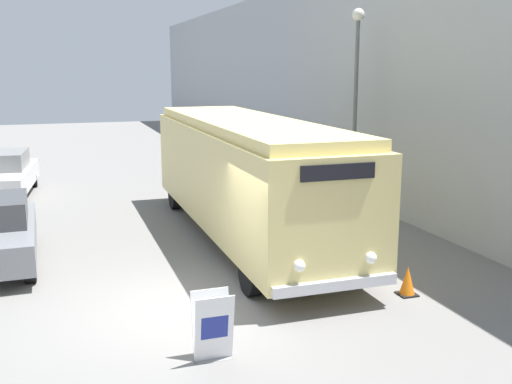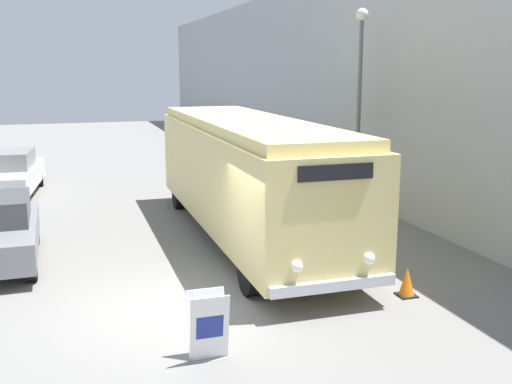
{
  "view_description": "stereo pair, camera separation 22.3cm",
  "coord_description": "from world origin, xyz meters",
  "px_view_note": "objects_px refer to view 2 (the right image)",
  "views": [
    {
      "loc": [
        -2.05,
        -10.33,
        4.39
      ],
      "look_at": [
        1.94,
        1.49,
        1.79
      ],
      "focal_mm": 42.0,
      "sensor_mm": 36.0,
      "label": 1
    },
    {
      "loc": [
        -1.83,
        -10.4,
        4.39
      ],
      "look_at": [
        1.94,
        1.49,
        1.79
      ],
      "focal_mm": 42.0,
      "sensor_mm": 36.0,
      "label": 2
    }
  ],
  "objects_px": {
    "sign_board": "(208,327)",
    "parked_car_mid": "(7,174)",
    "vintage_bus": "(247,172)",
    "streetlamp": "(360,82)",
    "traffic_cone": "(407,282)"
  },
  "relations": [
    {
      "from": "vintage_bus",
      "to": "streetlamp",
      "type": "relative_size",
      "value": 1.76
    },
    {
      "from": "sign_board",
      "to": "parked_car_mid",
      "type": "xyz_separation_m",
      "value": [
        -3.94,
        13.74,
        0.26
      ]
    },
    {
      "from": "sign_board",
      "to": "streetlamp",
      "type": "xyz_separation_m",
      "value": [
        6.52,
        7.95,
        3.45
      ]
    },
    {
      "from": "vintage_bus",
      "to": "traffic_cone",
      "type": "bearing_deg",
      "value": -69.83
    },
    {
      "from": "sign_board",
      "to": "traffic_cone",
      "type": "distance_m",
      "value": 4.49
    },
    {
      "from": "vintage_bus",
      "to": "streetlamp",
      "type": "xyz_separation_m",
      "value": [
        4.02,
        1.75,
        2.22
      ]
    },
    {
      "from": "streetlamp",
      "to": "traffic_cone",
      "type": "xyz_separation_m",
      "value": [
        -2.24,
        -6.61,
        -3.69
      ]
    },
    {
      "from": "sign_board",
      "to": "parked_car_mid",
      "type": "distance_m",
      "value": 14.3
    },
    {
      "from": "sign_board",
      "to": "streetlamp",
      "type": "height_order",
      "value": "streetlamp"
    },
    {
      "from": "parked_car_mid",
      "to": "sign_board",
      "type": "bearing_deg",
      "value": -68.66
    },
    {
      "from": "vintage_bus",
      "to": "streetlamp",
      "type": "distance_m",
      "value": 4.91
    },
    {
      "from": "parked_car_mid",
      "to": "vintage_bus",
      "type": "bearing_deg",
      "value": -44.16
    },
    {
      "from": "traffic_cone",
      "to": "streetlamp",
      "type": "bearing_deg",
      "value": 71.32
    },
    {
      "from": "sign_board",
      "to": "parked_car_mid",
      "type": "height_order",
      "value": "parked_car_mid"
    },
    {
      "from": "sign_board",
      "to": "streetlamp",
      "type": "distance_m",
      "value": 10.85
    }
  ]
}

